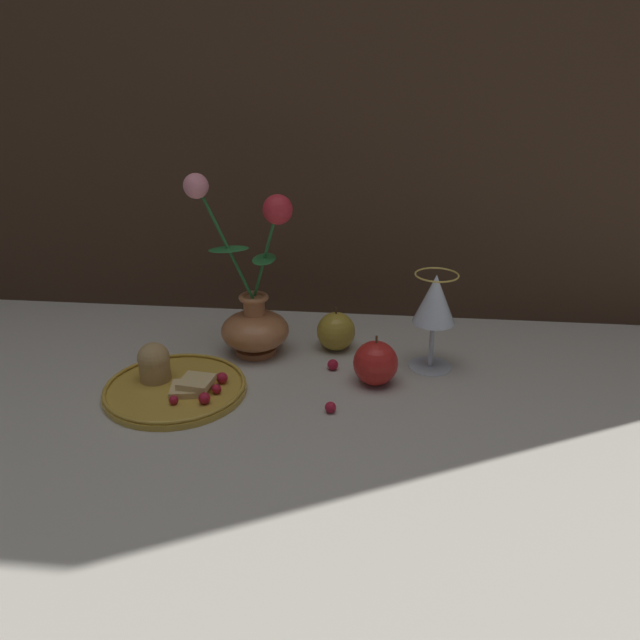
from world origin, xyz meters
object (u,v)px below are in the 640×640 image
(vase, at_px, (254,310))
(plate_with_pastries, at_px, (172,383))
(wine_glass, at_px, (435,303))
(apple_beside_vase, at_px, (336,331))
(apple_near_glass, at_px, (376,363))

(vase, distance_m, plate_with_pastries, 0.20)
(wine_glass, bearing_deg, apple_beside_vase, 162.02)
(vase, relative_size, plate_with_pastries, 1.42)
(apple_near_glass, bearing_deg, plate_with_pastries, -169.27)
(wine_glass, bearing_deg, plate_with_pastries, -162.85)
(wine_glass, height_order, apple_beside_vase, wine_glass)
(plate_with_pastries, xyz_separation_m, apple_beside_vase, (0.25, 0.18, 0.02))
(vase, xyz_separation_m, apple_near_glass, (0.22, -0.09, -0.05))
(vase, bearing_deg, apple_beside_vase, 11.45)
(wine_glass, relative_size, apple_near_glass, 1.99)
(plate_with_pastries, distance_m, wine_glass, 0.45)
(plate_with_pastries, height_order, wine_glass, wine_glass)
(vase, height_order, apple_near_glass, vase)
(plate_with_pastries, distance_m, apple_near_glass, 0.33)
(plate_with_pastries, bearing_deg, apple_beside_vase, 36.38)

